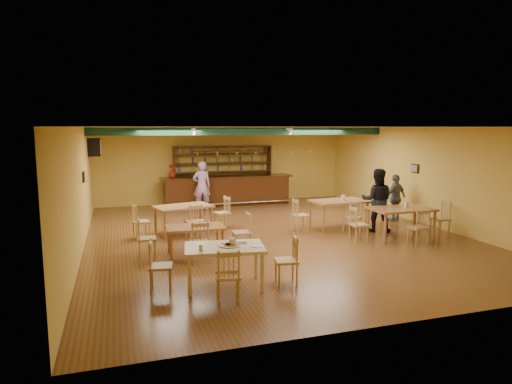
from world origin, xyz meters
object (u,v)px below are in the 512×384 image
object	(u,v)px
dining_table_a	(184,219)
near_table	(225,267)
dining_table_c	(196,240)
patron_right_a	(377,200)
patron_bar	(202,186)
bar_counter	(227,191)
dining_table_b	(338,214)
dining_table_d	(401,223)

from	to	relation	value
dining_table_a	near_table	bearing A→B (deg)	-102.84
dining_table_a	dining_table_c	size ratio (longest dim) A/B	1.16
patron_right_a	patron_bar	bearing A→B (deg)	-19.41
bar_counter	dining_table_c	bearing A→B (deg)	-110.10
dining_table_b	patron_right_a	size ratio (longest dim) A/B	0.90
patron_bar	dining_table_a	bearing A→B (deg)	71.47
dining_table_d	near_table	bearing A→B (deg)	-157.20
bar_counter	dining_table_d	size ratio (longest dim) A/B	3.05
dining_table_b	patron_bar	xyz separation A→B (m)	(-3.41, 3.98, 0.49)
near_table	patron_bar	distance (m)	8.03
patron_bar	dining_table_c	bearing A→B (deg)	78.54
dining_table_b	patron_right_a	bearing A→B (deg)	-48.02
bar_counter	dining_table_b	size ratio (longest dim) A/B	3.11
dining_table_b	patron_right_a	distance (m)	1.24
bar_counter	dining_table_c	xyz separation A→B (m)	(-2.34, -6.40, -0.23)
dining_table_b	near_table	size ratio (longest dim) A/B	1.12
dining_table_b	dining_table_c	world-z (taller)	dining_table_b
bar_counter	dining_table_b	xyz separation A→B (m)	(2.27, -4.81, -0.15)
dining_table_a	dining_table_b	bearing A→B (deg)	-22.55
bar_counter	dining_table_c	distance (m)	6.82
dining_table_d	bar_counter	bearing A→B (deg)	116.93
dining_table_b	near_table	distance (m)	5.97
dining_table_b	dining_table_d	distance (m)	1.98
bar_counter	patron_right_a	world-z (taller)	patron_right_a
bar_counter	patron_bar	xyz separation A→B (m)	(-1.14, -0.83, 0.33)
patron_right_a	near_table	bearing A→B (deg)	60.16
dining_table_b	patron_bar	bearing A→B (deg)	127.60
dining_table_a	dining_table_b	size ratio (longest dim) A/B	0.96
dining_table_b	dining_table_d	size ratio (longest dim) A/B	0.98
patron_bar	patron_right_a	xyz separation A→B (m)	(4.21, -4.78, 0.01)
near_table	bar_counter	bearing A→B (deg)	84.81
near_table	patron_bar	xyz separation A→B (m)	(1.06, 7.94, 0.50)
dining_table_c	dining_table_a	bearing A→B (deg)	90.62
dining_table_c	patron_bar	bearing A→B (deg)	79.77
bar_counter	patron_right_a	bearing A→B (deg)	-61.26
bar_counter	dining_table_a	xyz separation A→B (m)	(-2.29, -4.12, -0.17)
patron_right_a	dining_table_a	bearing A→B (deg)	13.69
dining_table_d	patron_right_a	size ratio (longest dim) A/B	0.92
bar_counter	dining_table_a	world-z (taller)	bar_counter
patron_right_a	bar_counter	bearing A→B (deg)	-32.06
dining_table_b	patron_right_a	xyz separation A→B (m)	(0.80, -0.80, 0.50)
dining_table_b	dining_table_c	bearing A→B (deg)	-163.96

